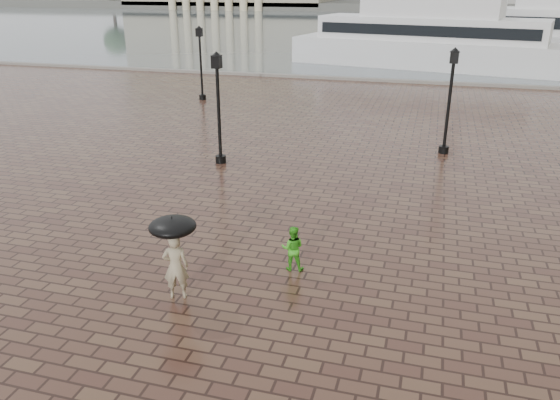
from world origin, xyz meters
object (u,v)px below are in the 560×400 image
child_pedestrian (293,248)px  ferry_near (429,39)px  street_lamps (278,86)px  adult_pedestrian (176,267)px

child_pedestrian → ferry_near: (2.24, 38.76, 1.74)m
street_lamps → adult_pedestrian: (1.89, -15.45, -1.50)m
adult_pedestrian → ferry_near: (4.55, 40.84, 1.53)m
street_lamps → adult_pedestrian: 15.63m
adult_pedestrian → child_pedestrian: bearing=-157.7°
adult_pedestrian → child_pedestrian: 3.12m
street_lamps → ferry_near: 26.20m
child_pedestrian → adult_pedestrian: bearing=32.2°
street_lamps → ferry_near: (6.45, 25.39, 0.03)m
street_lamps → child_pedestrian: (4.21, -13.37, -1.71)m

